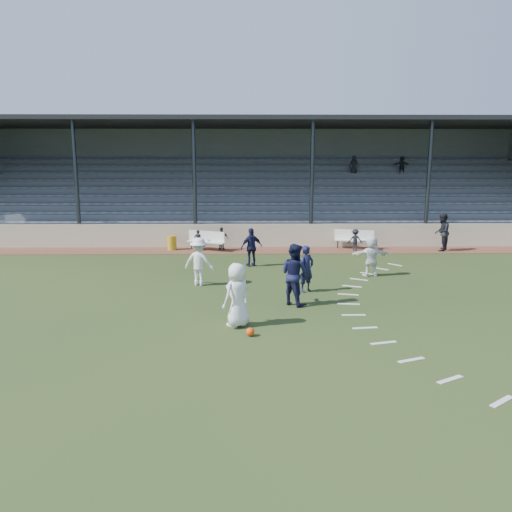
{
  "coord_description": "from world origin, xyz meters",
  "views": [
    {
      "loc": [
        -0.26,
        -14.05,
        4.57
      ],
      "look_at": [
        0.0,
        2.5,
        1.3
      ],
      "focal_mm": 35.0,
      "sensor_mm": 36.0,
      "label": 1
    }
  ],
  "objects_px": {
    "bench_left": "(206,239)",
    "player_navy_lead": "(307,269)",
    "trash_bin": "(172,243)",
    "player_white_lead": "(237,295)",
    "football": "(250,332)",
    "bench_right": "(354,238)",
    "official": "(442,232)"
  },
  "relations": [
    {
      "from": "bench_left",
      "to": "player_navy_lead",
      "type": "relative_size",
      "value": 1.23
    },
    {
      "from": "trash_bin",
      "to": "player_white_lead",
      "type": "relative_size",
      "value": 0.4
    },
    {
      "from": "football",
      "to": "player_white_lead",
      "type": "height_order",
      "value": "player_white_lead"
    },
    {
      "from": "bench_right",
      "to": "football",
      "type": "xyz_separation_m",
      "value": [
        -5.35,
        -12.6,
        -0.47
      ]
    },
    {
      "from": "bench_right",
      "to": "bench_left",
      "type": "bearing_deg",
      "value": -158.96
    },
    {
      "from": "trash_bin",
      "to": "football",
      "type": "bearing_deg",
      "value": -72.63
    },
    {
      "from": "player_navy_lead",
      "to": "official",
      "type": "height_order",
      "value": "official"
    },
    {
      "from": "official",
      "to": "trash_bin",
      "type": "bearing_deg",
      "value": -60.38
    },
    {
      "from": "trash_bin",
      "to": "player_navy_lead",
      "type": "bearing_deg",
      "value": -53.98
    },
    {
      "from": "bench_left",
      "to": "bench_right",
      "type": "height_order",
      "value": "same"
    },
    {
      "from": "trash_bin",
      "to": "player_white_lead",
      "type": "height_order",
      "value": "player_white_lead"
    },
    {
      "from": "player_white_lead",
      "to": "player_navy_lead",
      "type": "height_order",
      "value": "player_white_lead"
    },
    {
      "from": "official",
      "to": "bench_left",
      "type": "bearing_deg",
      "value": -60.1
    },
    {
      "from": "trash_bin",
      "to": "football",
      "type": "height_order",
      "value": "trash_bin"
    },
    {
      "from": "trash_bin",
      "to": "player_navy_lead",
      "type": "distance_m",
      "value": 9.95
    },
    {
      "from": "player_white_lead",
      "to": "official",
      "type": "xyz_separation_m",
      "value": [
        9.89,
        11.14,
        0.07
      ]
    },
    {
      "from": "bench_right",
      "to": "player_white_lead",
      "type": "distance_m",
      "value": 13.11
    },
    {
      "from": "player_white_lead",
      "to": "player_navy_lead",
      "type": "distance_m",
      "value": 4.26
    },
    {
      "from": "football",
      "to": "bench_left",
      "type": "bearing_deg",
      "value": 99.88
    },
    {
      "from": "bench_left",
      "to": "official",
      "type": "bearing_deg",
      "value": 22.33
    },
    {
      "from": "trash_bin",
      "to": "player_white_lead",
      "type": "distance_m",
      "value": 12.15
    },
    {
      "from": "bench_right",
      "to": "player_navy_lead",
      "type": "bearing_deg",
      "value": -93.65
    },
    {
      "from": "bench_right",
      "to": "official",
      "type": "distance_m",
      "value": 4.26
    },
    {
      "from": "player_white_lead",
      "to": "official",
      "type": "distance_m",
      "value": 14.89
    },
    {
      "from": "bench_right",
      "to": "trash_bin",
      "type": "relative_size",
      "value": 2.84
    },
    {
      "from": "bench_left",
      "to": "player_white_lead",
      "type": "relative_size",
      "value": 1.12
    },
    {
      "from": "player_white_lead",
      "to": "trash_bin",
      "type": "bearing_deg",
      "value": -114.5
    },
    {
      "from": "bench_left",
      "to": "football",
      "type": "distance_m",
      "value": 12.49
    },
    {
      "from": "football",
      "to": "player_white_lead",
      "type": "relative_size",
      "value": 0.13
    },
    {
      "from": "bench_right",
      "to": "trash_bin",
      "type": "distance_m",
      "value": 9.23
    },
    {
      "from": "football",
      "to": "official",
      "type": "bearing_deg",
      "value": 51.36
    },
    {
      "from": "trash_bin",
      "to": "player_white_lead",
      "type": "xyz_separation_m",
      "value": [
        3.53,
        -11.62,
        0.51
      ]
    }
  ]
}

